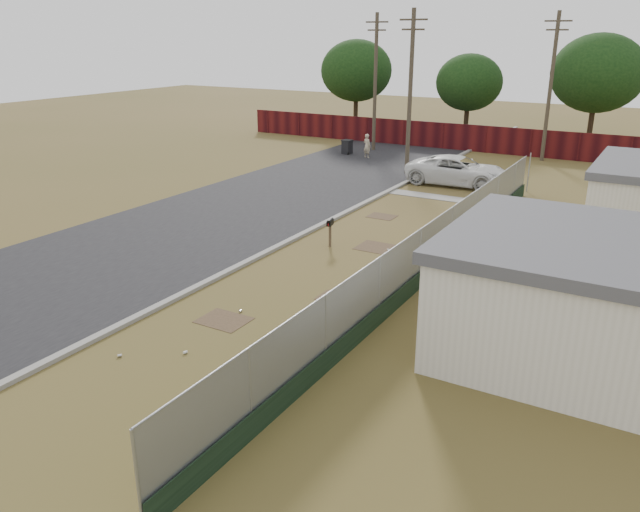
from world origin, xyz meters
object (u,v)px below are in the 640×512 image
Objects in this scene: mailbox at (330,225)px; fire_hydrant at (177,449)px; pickup_truck at (458,171)px; pedestrian at (367,146)px; trash_bin at (347,147)px.

fire_hydrant is at bearing -73.20° from mailbox.
pickup_truck reaches higher than mailbox.
pickup_truck is at bearing 85.86° from mailbox.
fire_hydrant is 0.51× the size of pedestrian.
pedestrian is 1.85m from trash_bin.
fire_hydrant is 32.58m from trash_bin.
pedestrian is 1.63× the size of trash_bin.
mailbox is (-3.82, 12.65, 0.50)m from fire_hydrant.
trash_bin is at bearing 112.22° from fire_hydrant.
pickup_truck is 5.78× the size of trash_bin.
pickup_truck is (0.90, 12.45, -0.10)m from mailbox.
pickup_truck is 8.89m from pedestrian.
mailbox is 1.15× the size of trash_bin.
mailbox is at bearing 127.74° from pedestrian.
pickup_truck is 3.54× the size of pedestrian.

